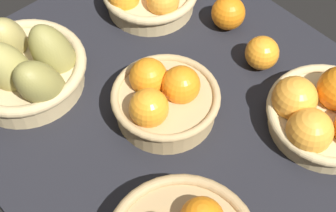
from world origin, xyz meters
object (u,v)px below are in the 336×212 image
Objects in this scene: basket_center at (164,98)px; basket_near_left at (327,114)px; basket_far_right_pears at (26,67)px; loose_orange_back_gap at (262,53)px; loose_orange_front_gap at (228,13)px.

basket_center is 29.20cm from basket_near_left.
basket_far_right_pears reaches higher than basket_center.
basket_center reaches higher than loose_orange_back_gap.
loose_orange_front_gap is (-14.15, -40.43, -1.48)cm from basket_far_right_pears.
basket_center is at bearing 108.19° from loose_orange_front_gap.
basket_center is 2.77× the size of loose_orange_front_gap.
loose_orange_back_gap is at bearing -125.40° from basket_far_right_pears.
basket_near_left reaches higher than basket_center.
loose_orange_front_gap reaches higher than loose_orange_back_gap.
loose_orange_front_gap is at bearing -71.81° from basket_center.
basket_near_left is at bearing -138.69° from basket_center.
loose_orange_front_gap is 1.06× the size of loose_orange_back_gap.
basket_near_left is at bearing 168.08° from loose_orange_front_gap.
basket_far_right_pears reaches higher than basket_near_left.
basket_far_right_pears is (22.59, 14.74, 0.68)cm from basket_center.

